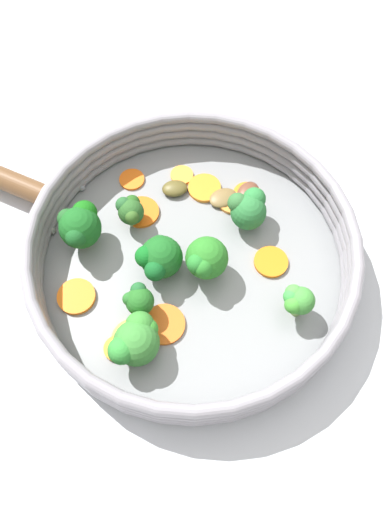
{
  "coord_description": "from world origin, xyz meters",
  "views": [
    {
      "loc": [
        0.25,
        -0.05,
        0.52
      ],
      "look_at": [
        0.0,
        0.0,
        0.03
      ],
      "focal_mm": 35.0,
      "sensor_mm": 36.0,
      "label": 1
    }
  ],
  "objects_px": {
    "skillet": "(192,264)",
    "broccoli_floret_2": "(248,209)",
    "carrot_slice_3": "(76,296)",
    "carrot_slice_4": "(182,175)",
    "carrot_slice_2": "(132,179)",
    "broccoli_floret_7": "(130,210)",
    "broccoli_floret_4": "(206,259)",
    "mushroom_piece_1": "(177,188)",
    "carrot_slice_0": "(247,194)",
    "carrot_slice_8": "(204,188)",
    "carrot_slice_6": "(117,349)",
    "carrot_slice_10": "(164,324)",
    "broccoli_floret_0": "(298,300)",
    "broccoli_floret_5": "(136,340)",
    "broccoli_floret_1": "(80,226)",
    "mushroom_piece_0": "(223,198)",
    "carrot_slice_9": "(132,339)",
    "broccoli_floret_3": "(139,300)",
    "carrot_slice_7": "(231,202)",
    "carrot_slice_5": "(271,262)",
    "broccoli_floret_6": "(160,260)",
    "carrot_slice_1": "(141,212)",
    "mushroom_piece_2": "(248,193)"
  },
  "relations": [
    {
      "from": "carrot_slice_6",
      "to": "mushroom_piece_1",
      "type": "distance_m",
      "value": 0.21
    },
    {
      "from": "carrot_slice_6",
      "to": "carrot_slice_8",
      "type": "bearing_deg",
      "value": 143.04
    },
    {
      "from": "carrot_slice_0",
      "to": "carrot_slice_8",
      "type": "distance_m",
      "value": 0.05
    },
    {
      "from": "carrot_slice_2",
      "to": "broccoli_floret_5",
      "type": "relative_size",
      "value": 0.58
    },
    {
      "from": "carrot_slice_5",
      "to": "broccoli_floret_0",
      "type": "relative_size",
      "value": 0.87
    },
    {
      "from": "carrot_slice_3",
      "to": "mushroom_piece_0",
      "type": "relative_size",
      "value": 1.2
    },
    {
      "from": "broccoli_floret_4",
      "to": "broccoli_floret_5",
      "type": "xyz_separation_m",
      "value": [
        0.07,
        -0.09,
        -0.0
      ]
    },
    {
      "from": "carrot_slice_7",
      "to": "broccoli_floret_7",
      "type": "relative_size",
      "value": 0.79
    },
    {
      "from": "broccoli_floret_4",
      "to": "mushroom_piece_1",
      "type": "relative_size",
      "value": 1.79
    },
    {
      "from": "carrot_slice_4",
      "to": "broccoli_floret_0",
      "type": "height_order",
      "value": "broccoli_floret_0"
    },
    {
      "from": "carrot_slice_2",
      "to": "broccoli_floret_7",
      "type": "xyz_separation_m",
      "value": [
        0.06,
        -0.01,
        0.02
      ]
    },
    {
      "from": "carrot_slice_9",
      "to": "broccoli_floret_0",
      "type": "height_order",
      "value": "broccoli_floret_0"
    },
    {
      "from": "carrot_slice_6",
      "to": "broccoli_floret_0",
      "type": "bearing_deg",
      "value": 90.69
    },
    {
      "from": "carrot_slice_5",
      "to": "mushroom_piece_1",
      "type": "relative_size",
      "value": 1.25
    },
    {
      "from": "carrot_slice_7",
      "to": "skillet",
      "type": "bearing_deg",
      "value": -43.09
    },
    {
      "from": "broccoli_floret_7",
      "to": "broccoli_floret_4",
      "type": "bearing_deg",
      "value": 39.72
    },
    {
      "from": "carrot_slice_9",
      "to": "broccoli_floret_5",
      "type": "relative_size",
      "value": 0.82
    },
    {
      "from": "carrot_slice_3",
      "to": "carrot_slice_4",
      "type": "height_order",
      "value": "carrot_slice_3"
    },
    {
      "from": "carrot_slice_6",
      "to": "broccoli_floret_7",
      "type": "xyz_separation_m",
      "value": [
        -0.15,
        0.04,
        0.02
      ]
    },
    {
      "from": "broccoli_floret_1",
      "to": "mushroom_piece_2",
      "type": "height_order",
      "value": "broccoli_floret_1"
    },
    {
      "from": "carrot_slice_2",
      "to": "mushroom_piece_1",
      "type": "height_order",
      "value": "mushroom_piece_1"
    },
    {
      "from": "carrot_slice_10",
      "to": "carrot_slice_0",
      "type": "bearing_deg",
      "value": 137.59
    },
    {
      "from": "carrot_slice_4",
      "to": "mushroom_piece_0",
      "type": "bearing_deg",
      "value": 42.65
    },
    {
      "from": "carrot_slice_0",
      "to": "broccoli_floret_5",
      "type": "height_order",
      "value": "broccoli_floret_5"
    },
    {
      "from": "carrot_slice_5",
      "to": "broccoli_floret_6",
      "type": "bearing_deg",
      "value": -97.55
    },
    {
      "from": "carrot_slice_4",
      "to": "broccoli_floret_5",
      "type": "bearing_deg",
      "value": -23.2
    },
    {
      "from": "mushroom_piece_0",
      "to": "mushroom_piece_1",
      "type": "relative_size",
      "value": 1.13
    },
    {
      "from": "carrot_slice_3",
      "to": "broccoli_floret_5",
      "type": "relative_size",
      "value": 0.78
    },
    {
      "from": "broccoli_floret_0",
      "to": "carrot_slice_9",
      "type": "bearing_deg",
      "value": -91.54
    },
    {
      "from": "carrot_slice_1",
      "to": "broccoli_floret_5",
      "type": "xyz_separation_m",
      "value": [
        0.17,
        -0.03,
        0.03
      ]
    },
    {
      "from": "carrot_slice_0",
      "to": "carrot_slice_6",
      "type": "distance_m",
      "value": 0.24
    },
    {
      "from": "broccoli_floret_1",
      "to": "broccoli_floret_2",
      "type": "xyz_separation_m",
      "value": [
        0.01,
        0.19,
        -0.01
      ]
    },
    {
      "from": "broccoli_floret_1",
      "to": "mushroom_piece_0",
      "type": "relative_size",
      "value": 1.64
    },
    {
      "from": "broccoli_floret_3",
      "to": "broccoli_floret_6",
      "type": "bearing_deg",
      "value": 144.32
    },
    {
      "from": "carrot_slice_0",
      "to": "carrot_slice_7",
      "type": "bearing_deg",
      "value": -70.77
    },
    {
      "from": "broccoli_floret_0",
      "to": "broccoli_floret_4",
      "type": "bearing_deg",
      "value": -128.01
    },
    {
      "from": "carrot_slice_6",
      "to": "broccoli_floret_5",
      "type": "height_order",
      "value": "broccoli_floret_5"
    },
    {
      "from": "broccoli_floret_0",
      "to": "broccoli_floret_3",
      "type": "relative_size",
      "value": 1.06
    },
    {
      "from": "carrot_slice_7",
      "to": "broccoli_floret_4",
      "type": "xyz_separation_m",
      "value": [
        0.08,
        -0.05,
        0.03
      ]
    },
    {
      "from": "skillet",
      "to": "carrot_slice_0",
      "type": "xyz_separation_m",
      "value": [
        -0.08,
        0.09,
        0.01
      ]
    },
    {
      "from": "skillet",
      "to": "broccoli_floret_2",
      "type": "distance_m",
      "value": 0.09
    },
    {
      "from": "carrot_slice_9",
      "to": "broccoli_floret_3",
      "type": "height_order",
      "value": "broccoli_floret_3"
    },
    {
      "from": "broccoli_floret_1",
      "to": "broccoli_floret_7",
      "type": "distance_m",
      "value": 0.06
    },
    {
      "from": "carrot_slice_6",
      "to": "carrot_slice_10",
      "type": "relative_size",
      "value": 0.61
    },
    {
      "from": "broccoli_floret_5",
      "to": "broccoli_floret_6",
      "type": "relative_size",
      "value": 1.0
    },
    {
      "from": "carrot_slice_7",
      "to": "broccoli_floret_0",
      "type": "bearing_deg",
      "value": 11.7
    },
    {
      "from": "skillet",
      "to": "broccoli_floret_1",
      "type": "height_order",
      "value": "broccoli_floret_1"
    },
    {
      "from": "broccoli_floret_0",
      "to": "mushroom_piece_1",
      "type": "height_order",
      "value": "broccoli_floret_0"
    },
    {
      "from": "carrot_slice_9",
      "to": "mushroom_piece_0",
      "type": "distance_m",
      "value": 0.2
    },
    {
      "from": "carrot_slice_1",
      "to": "carrot_slice_9",
      "type": "xyz_separation_m",
      "value": [
        0.15,
        -0.04,
        -0.0
      ]
    }
  ]
}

